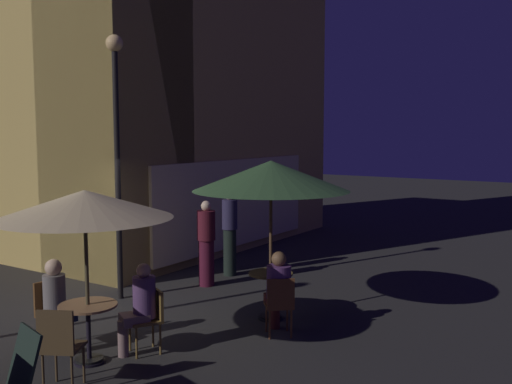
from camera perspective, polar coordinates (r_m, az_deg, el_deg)
ground_plane at (r=9.98m, az=-16.23°, el=-11.75°), size 60.00×60.00×0.00m
cafe_building at (r=15.01m, az=-11.81°, el=12.61°), size 8.60×7.50×9.54m
street_lamp_near_corner at (r=10.58m, az=-13.38°, el=6.08°), size 0.30×0.30×4.64m
menu_sandwich_board at (r=6.62m, az=-23.47°, el=-16.67°), size 0.80×0.71×0.98m
cafe_table_0 at (r=9.47m, az=1.43°, el=-9.08°), size 0.70×0.70×0.76m
cafe_table_1 at (r=8.05m, az=-15.95°, el=-11.82°), size 0.75×0.75×0.77m
patio_umbrella_0 at (r=9.17m, az=1.46°, el=1.54°), size 2.47×2.47×2.54m
patio_umbrella_1 at (r=7.73m, az=-16.27°, el=-1.22°), size 2.23×2.23×2.26m
cafe_chair_0 at (r=8.67m, az=2.32°, el=-10.55°), size 0.56×0.56×0.89m
cafe_chair_1 at (r=7.28m, az=-18.53°, el=-13.60°), size 0.58×0.58×1.00m
cafe_chair_2 at (r=8.26m, az=-10.17°, el=-11.60°), size 0.56×0.56×0.86m
cafe_chair_3 at (r=8.75m, az=-19.23°, el=-10.57°), size 0.44×0.44×0.93m
patron_seated_0 at (r=8.75m, az=2.17°, el=-9.19°), size 0.54×0.52×1.25m
patron_seated_1 at (r=8.17m, az=-11.18°, el=-10.56°), size 0.51×0.45×1.23m
patron_seated_2 at (r=8.59m, az=-18.74°, el=-9.80°), size 0.34×0.52×1.26m
patron_standing_3 at (r=12.18m, az=-2.56°, el=-3.95°), size 0.32×0.32×1.77m
patron_standing_4 at (r=11.42m, az=-4.84°, el=-4.98°), size 0.35×0.35×1.66m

